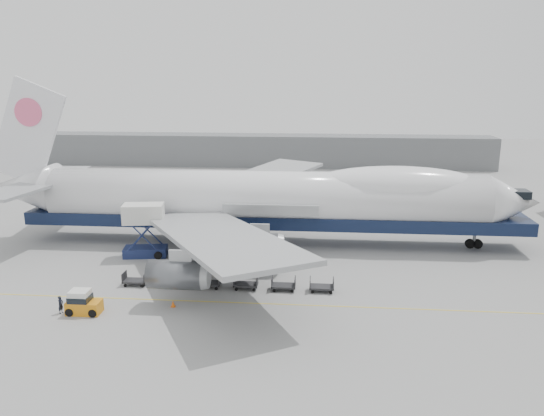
# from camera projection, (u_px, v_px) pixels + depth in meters

# --- Properties ---
(ground) EXTENTS (260.00, 260.00, 0.00)m
(ground) POSITION_uv_depth(u_px,v_px,m) (253.00, 278.00, 53.62)
(ground) COLOR gray
(ground) RESTS_ON ground
(apron_line) EXTENTS (60.00, 0.15, 0.01)m
(apron_line) POSITION_uv_depth(u_px,v_px,m) (245.00, 303.00, 47.82)
(apron_line) COLOR gold
(apron_line) RESTS_ON ground
(hangar) EXTENTS (110.00, 8.00, 7.00)m
(hangar) POSITION_uv_depth(u_px,v_px,m) (247.00, 150.00, 121.29)
(hangar) COLOR slate
(hangar) RESTS_ON ground
(airliner) EXTENTS (67.00, 55.30, 19.98)m
(airliner) POSITION_uv_depth(u_px,v_px,m) (270.00, 198.00, 63.81)
(airliner) COLOR white
(airliner) RESTS_ON ground
(catering_truck) EXTENTS (5.10, 3.86, 6.06)m
(catering_truck) POSITION_uv_depth(u_px,v_px,m) (144.00, 227.00, 59.56)
(catering_truck) COLOR navy
(catering_truck) RESTS_ON ground
(baggage_tug) EXTENTS (2.87, 1.64, 2.10)m
(baggage_tug) POSITION_uv_depth(u_px,v_px,m) (83.00, 303.00, 45.55)
(baggage_tug) COLOR orange
(baggage_tug) RESTS_ON ground
(ground_worker) EXTENTS (0.47, 0.64, 1.59)m
(ground_worker) POSITION_uv_depth(u_px,v_px,m) (61.00, 305.00, 45.55)
(ground_worker) COLOR black
(ground_worker) RESTS_ON ground
(traffic_cone) EXTENTS (0.40, 0.40, 0.60)m
(traffic_cone) POSITION_uv_depth(u_px,v_px,m) (173.00, 304.00, 46.98)
(traffic_cone) COLOR #E45B0C
(traffic_cone) RESTS_ON ground
(dolly_0) EXTENTS (2.30, 1.35, 1.30)m
(dolly_0) POSITION_uv_depth(u_px,v_px,m) (135.00, 280.00, 51.80)
(dolly_0) COLOR #2D2D30
(dolly_0) RESTS_ON ground
(dolly_1) EXTENTS (2.30, 1.35, 1.30)m
(dolly_1) POSITION_uv_depth(u_px,v_px,m) (172.00, 281.00, 51.50)
(dolly_1) COLOR #2D2D30
(dolly_1) RESTS_ON ground
(dolly_2) EXTENTS (2.30, 1.35, 1.30)m
(dolly_2) POSITION_uv_depth(u_px,v_px,m) (209.00, 282.00, 51.19)
(dolly_2) COLOR #2D2D30
(dolly_2) RESTS_ON ground
(dolly_3) EXTENTS (2.30, 1.35, 1.30)m
(dolly_3) POSITION_uv_depth(u_px,v_px,m) (246.00, 284.00, 50.89)
(dolly_3) COLOR #2D2D30
(dolly_3) RESTS_ON ground
(dolly_4) EXTENTS (2.30, 1.35, 1.30)m
(dolly_4) POSITION_uv_depth(u_px,v_px,m) (283.00, 285.00, 50.58)
(dolly_4) COLOR #2D2D30
(dolly_4) RESTS_ON ground
(dolly_5) EXTENTS (2.30, 1.35, 1.30)m
(dolly_5) POSITION_uv_depth(u_px,v_px,m) (322.00, 286.00, 50.28)
(dolly_5) COLOR #2D2D30
(dolly_5) RESTS_ON ground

